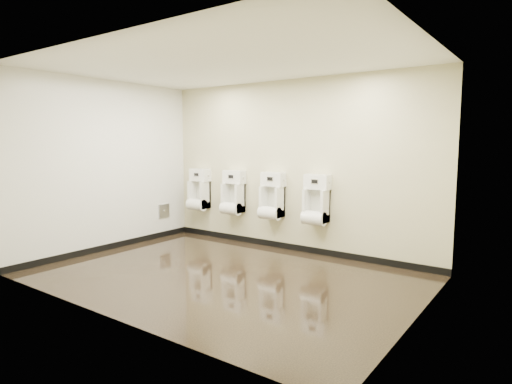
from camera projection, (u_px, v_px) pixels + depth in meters
ground at (224, 276)px, 5.76m from camera, size 5.00×3.50×0.00m
ceiling at (222, 62)px, 5.44m from camera, size 5.00×3.50×0.00m
back_wall at (292, 166)px, 7.01m from camera, size 5.00×0.02×2.80m
front_wall at (109, 182)px, 4.19m from camera, size 5.00×0.02×2.80m
left_wall at (107, 166)px, 7.04m from camera, size 0.02×3.50×2.80m
right_wall at (421, 182)px, 4.16m from camera, size 0.02×3.50×2.80m
tile_overlay_left at (107, 166)px, 7.04m from camera, size 0.01×3.50×2.80m
skirting_back at (291, 247)px, 7.16m from camera, size 5.00×0.02×0.10m
skirting_left at (111, 246)px, 7.19m from camera, size 0.02×3.50×0.10m
access_panel at (164, 211)px, 8.11m from camera, size 0.04×0.25×0.25m
urinal_0 at (199, 193)px, 8.10m from camera, size 0.41×0.31×0.77m
urinal_1 at (233, 196)px, 7.62m from camera, size 0.41×0.31×0.77m
urinal_2 at (272, 199)px, 7.14m from camera, size 0.41×0.31×0.77m
urinal_3 at (316, 204)px, 6.67m from camera, size 0.41×0.31×0.77m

